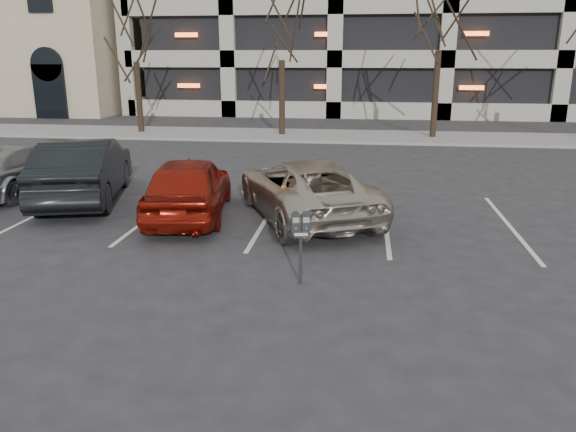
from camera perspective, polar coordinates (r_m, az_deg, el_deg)
name	(u,v)px	position (r m, az deg, el deg)	size (l,w,h in m)	color
ground	(318,252)	(11.16, 3.03, -3.65)	(140.00, 140.00, 0.00)	#28282B
sidewalk	(345,136)	(26.74, 5.84, 8.06)	(80.00, 4.00, 0.12)	gray
stall_lines	(267,217)	(13.49, -2.11, -0.09)	(16.90, 5.20, 0.00)	silver
tree_a	(133,16)	(28.64, -15.47, 19.03)	(3.35, 3.35, 7.61)	black
tree_b	(282,11)	(26.81, -0.64, 20.10)	(3.43, 3.43, 7.80)	black
parking_meter	(301,230)	(9.31, 1.31, -1.45)	(0.34, 0.18, 1.25)	black
suv_silver	(306,189)	(13.30, 1.84, 2.78)	(4.21, 5.57, 1.41)	#C0B4A3
car_red	(189,186)	(13.57, -10.06, 2.98)	(1.76, 4.36, 1.49)	maroon
car_dark	(84,170)	(15.84, -20.04, 4.44)	(1.76, 5.04, 1.66)	black
car_silver	(15,169)	(17.49, -25.95, 4.30)	(1.89, 4.65, 1.35)	#96999D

